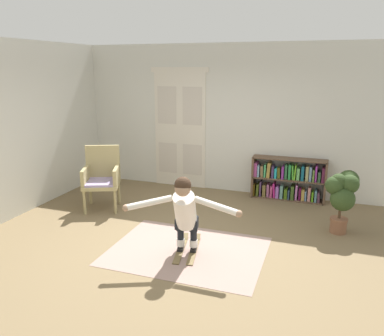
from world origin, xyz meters
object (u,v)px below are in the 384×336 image
(potted_plant, at_px, (343,192))
(bookshelf, at_px, (288,181))
(skis_pair, at_px, (187,248))
(wicker_chair, at_px, (102,176))
(person_skier, at_px, (185,209))

(potted_plant, bearing_deg, bookshelf, 124.18)
(skis_pair, bearing_deg, wicker_chair, 151.65)
(wicker_chair, distance_m, person_skier, 2.42)
(skis_pair, relative_size, person_skier, 0.60)
(wicker_chair, distance_m, potted_plant, 4.00)
(person_skier, bearing_deg, bookshelf, 70.03)
(skis_pair, xyz_separation_m, person_skier, (0.04, -0.21, 0.66))
(wicker_chair, xyz_separation_m, person_skier, (2.04, -1.29, 0.10))
(bookshelf, relative_size, person_skier, 0.93)
(wicker_chair, xyz_separation_m, potted_plant, (3.99, 0.20, 0.07))
(bookshelf, relative_size, skis_pair, 1.57)
(potted_plant, height_order, person_skier, person_skier)
(wicker_chair, height_order, potted_plant, wicker_chair)
(wicker_chair, bearing_deg, potted_plant, 2.88)
(potted_plant, bearing_deg, person_skier, -142.55)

